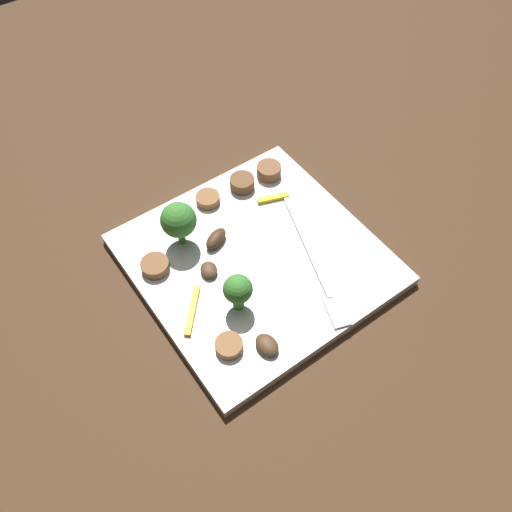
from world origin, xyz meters
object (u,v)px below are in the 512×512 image
object	(u,v)px
fork	(317,267)
sausage_slice_2	(205,201)
mushroom_0	(209,270)
pepper_strip_2	(192,310)
broccoli_floret_1	(179,220)
sausage_slice_3	(155,266)
pepper_strip_1	(273,198)
sausage_slice_1	(269,171)
plate	(256,259)
broccoli_floret_0	(238,290)
sausage_slice_0	(242,183)
mushroom_2	(267,345)
sausage_slice_4	(229,346)
mushroom_1	(216,239)

from	to	relation	value
fork	sausage_slice_2	world-z (taller)	sausage_slice_2
mushroom_0	pepper_strip_2	bearing A→B (deg)	-52.73
broccoli_floret_1	sausage_slice_3	size ratio (longest dim) A/B	1.88
sausage_slice_3	pepper_strip_1	distance (m)	0.16
sausage_slice_1	sausage_slice_3	bearing A→B (deg)	-77.11
pepper_strip_1	pepper_strip_2	bearing A→B (deg)	-64.94
plate	broccoli_floret_1	xyz separation A→B (m)	(-0.06, -0.06, 0.04)
broccoli_floret_1	sausage_slice_3	bearing A→B (deg)	-70.32
plate	sausage_slice_1	world-z (taller)	sausage_slice_1
broccoli_floret_0	broccoli_floret_1	world-z (taller)	broccoli_floret_1
sausage_slice_0	mushroom_2	bearing A→B (deg)	-28.38
sausage_slice_4	mushroom_1	xyz separation A→B (m)	(-0.12, 0.06, 0.00)
mushroom_2	pepper_strip_2	world-z (taller)	mushroom_2
sausage_slice_0	sausage_slice_2	bearing A→B (deg)	-94.32
broccoli_floret_0	sausage_slice_0	distance (m)	0.17
fork	mushroom_2	world-z (taller)	mushroom_2
mushroom_1	sausage_slice_4	bearing A→B (deg)	-27.68
fork	broccoli_floret_0	size ratio (longest dim) A/B	3.65
broccoli_floret_1	sausage_slice_2	bearing A→B (deg)	122.97
sausage_slice_3	sausage_slice_4	distance (m)	0.13
sausage_slice_2	plate	bearing A→B (deg)	2.72
sausage_slice_4	pepper_strip_2	bearing A→B (deg)	-172.26
sausage_slice_1	mushroom_0	xyz separation A→B (m)	(0.08, -0.14, -0.00)
pepper_strip_2	mushroom_0	bearing A→B (deg)	127.27
mushroom_0	pepper_strip_2	world-z (taller)	mushroom_0
sausage_slice_1	pepper_strip_1	xyz separation A→B (m)	(0.04, -0.02, -0.00)
broccoli_floret_0	pepper_strip_1	size ratio (longest dim) A/B	1.23
broccoli_floret_0	sausage_slice_1	size ratio (longest dim) A/B	1.60
sausage_slice_0	fork	bearing A→B (deg)	-1.15
sausage_slice_0	sausage_slice_3	bearing A→B (deg)	-72.97
broccoli_floret_0	sausage_slice_4	world-z (taller)	broccoli_floret_0
plate	pepper_strip_1	world-z (taller)	pepper_strip_1
sausage_slice_1	sausage_slice_3	distance (m)	0.19
sausage_slice_3	pepper_strip_1	bearing A→B (deg)	92.18
sausage_slice_3	mushroom_0	size ratio (longest dim) A/B	1.39
sausage_slice_1	mushroom_0	bearing A→B (deg)	-60.20
pepper_strip_1	broccoli_floret_1	bearing A→B (deg)	-94.31
broccoli_floret_0	pepper_strip_2	size ratio (longest dim) A/B	0.82
mushroom_1	pepper_strip_2	xyz separation A→B (m)	(0.06, -0.07, -0.00)
fork	mushroom_0	xyz separation A→B (m)	(-0.06, -0.10, 0.00)
broccoli_floret_0	sausage_slice_2	distance (m)	0.15
plate	sausage_slice_0	distance (m)	0.11
broccoli_floret_0	mushroom_0	distance (m)	0.06
sausage_slice_1	mushroom_2	world-z (taller)	sausage_slice_1
sausage_slice_2	pepper_strip_1	bearing A→B (deg)	58.85
plate	sausage_slice_0	xyz separation A→B (m)	(-0.09, 0.05, 0.01)
sausage_slice_0	sausage_slice_1	bearing A→B (deg)	86.34
broccoli_floret_0	pepper_strip_1	world-z (taller)	broccoli_floret_0
broccoli_floret_0	mushroom_2	distance (m)	0.06
broccoli_floret_1	sausage_slice_0	xyz separation A→B (m)	(-0.03, 0.10, -0.03)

